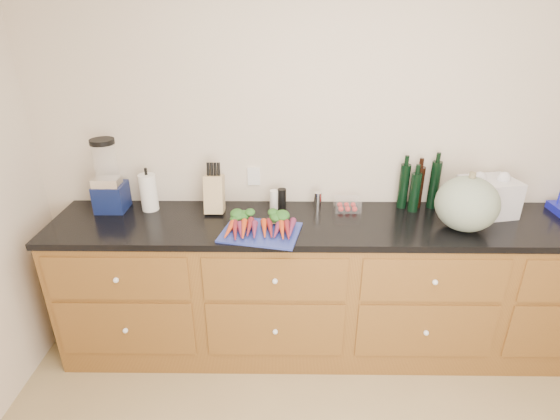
{
  "coord_description": "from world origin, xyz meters",
  "views": [
    {
      "loc": [
        -0.4,
        -1.08,
        2.11
      ],
      "look_at": [
        -0.42,
        1.2,
        1.06
      ],
      "focal_mm": 28.0,
      "sensor_mm": 36.0,
      "label": 1
    }
  ],
  "objects_px": {
    "blender_appliance": "(108,180)",
    "paper_towel": "(149,192)",
    "knife_block": "(214,194)",
    "cutting_board": "(261,232)",
    "carrots": "(261,225)",
    "squash": "(467,204)",
    "tomato_box": "(347,204)"
  },
  "relations": [
    {
      "from": "cutting_board",
      "to": "paper_towel",
      "type": "height_order",
      "value": "paper_towel"
    },
    {
      "from": "cutting_board",
      "to": "squash",
      "type": "bearing_deg",
      "value": 3.44
    },
    {
      "from": "cutting_board",
      "to": "blender_appliance",
      "type": "bearing_deg",
      "value": 161.79
    },
    {
      "from": "cutting_board",
      "to": "carrots",
      "type": "distance_m",
      "value": 0.05
    },
    {
      "from": "cutting_board",
      "to": "squash",
      "type": "xyz_separation_m",
      "value": [
        1.18,
        0.07,
        0.15
      ]
    },
    {
      "from": "blender_appliance",
      "to": "tomato_box",
      "type": "bearing_deg",
      "value": 0.48
    },
    {
      "from": "cutting_board",
      "to": "carrots",
      "type": "xyz_separation_m",
      "value": [
        -0.0,
        0.04,
        0.03
      ]
    },
    {
      "from": "paper_towel",
      "to": "tomato_box",
      "type": "relative_size",
      "value": 1.46
    },
    {
      "from": "carrots",
      "to": "squash",
      "type": "height_order",
      "value": "squash"
    },
    {
      "from": "paper_towel",
      "to": "cutting_board",
      "type": "bearing_deg",
      "value": -23.83
    },
    {
      "from": "knife_block",
      "to": "carrots",
      "type": "bearing_deg",
      "value": -40.72
    },
    {
      "from": "squash",
      "to": "blender_appliance",
      "type": "distance_m",
      "value": 2.16
    },
    {
      "from": "blender_appliance",
      "to": "knife_block",
      "type": "bearing_deg",
      "value": -1.51
    },
    {
      "from": "paper_towel",
      "to": "tomato_box",
      "type": "height_order",
      "value": "paper_towel"
    },
    {
      "from": "blender_appliance",
      "to": "knife_block",
      "type": "xyz_separation_m",
      "value": [
        0.66,
        -0.02,
        -0.08
      ]
    },
    {
      "from": "carrots",
      "to": "knife_block",
      "type": "distance_m",
      "value": 0.41
    },
    {
      "from": "blender_appliance",
      "to": "tomato_box",
      "type": "relative_size",
      "value": 2.85
    },
    {
      "from": "blender_appliance",
      "to": "tomato_box",
      "type": "xyz_separation_m",
      "value": [
        1.5,
        0.01,
        -0.16
      ]
    },
    {
      "from": "paper_towel",
      "to": "knife_block",
      "type": "distance_m",
      "value": 0.42
    },
    {
      "from": "blender_appliance",
      "to": "paper_towel",
      "type": "relative_size",
      "value": 1.95
    },
    {
      "from": "carrots",
      "to": "cutting_board",
      "type": "bearing_deg",
      "value": -90.0
    },
    {
      "from": "cutting_board",
      "to": "blender_appliance",
      "type": "xyz_separation_m",
      "value": [
        -0.97,
        0.32,
        0.2
      ]
    },
    {
      "from": "cutting_board",
      "to": "tomato_box",
      "type": "distance_m",
      "value": 0.63
    },
    {
      "from": "paper_towel",
      "to": "tomato_box",
      "type": "xyz_separation_m",
      "value": [
        1.26,
        0.01,
        -0.08
      ]
    },
    {
      "from": "cutting_board",
      "to": "knife_block",
      "type": "xyz_separation_m",
      "value": [
        -0.3,
        0.3,
        0.11
      ]
    },
    {
      "from": "cutting_board",
      "to": "carrots",
      "type": "height_order",
      "value": "carrots"
    },
    {
      "from": "knife_block",
      "to": "tomato_box",
      "type": "xyz_separation_m",
      "value": [
        0.84,
        0.03,
        -0.08
      ]
    },
    {
      "from": "squash",
      "to": "tomato_box",
      "type": "xyz_separation_m",
      "value": [
        -0.64,
        0.26,
        -0.12
      ]
    },
    {
      "from": "knife_block",
      "to": "blender_appliance",
      "type": "bearing_deg",
      "value": 178.49
    },
    {
      "from": "cutting_board",
      "to": "knife_block",
      "type": "distance_m",
      "value": 0.44
    },
    {
      "from": "cutting_board",
      "to": "knife_block",
      "type": "bearing_deg",
      "value": 135.39
    },
    {
      "from": "carrots",
      "to": "blender_appliance",
      "type": "xyz_separation_m",
      "value": [
        -0.97,
        0.28,
        0.17
      ]
    }
  ]
}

